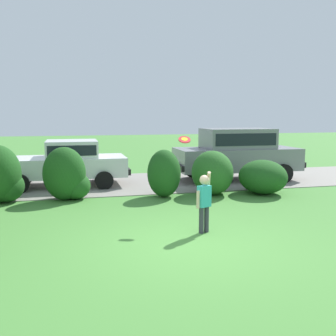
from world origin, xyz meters
TOP-DOWN VIEW (x-y plane):
  - ground_plane at (0.00, 0.00)m, footprint 80.00×80.00m
  - driveway_strip at (0.00, 6.89)m, footprint 28.00×4.40m
  - shrub_near_tree at (-4.02, 4.69)m, footprint 1.32×1.34m
  - shrub_centre_left at (-2.22, 4.62)m, footprint 1.33×1.08m
  - shrub_centre at (0.58, 4.36)m, footprint 0.99×1.07m
  - shrub_centre_right at (2.11, 4.40)m, footprint 1.24×1.47m
  - shrub_far_end at (3.65, 4.11)m, footprint 1.45×1.63m
  - parked_sedan at (-2.27, 6.89)m, footprint 4.40×2.11m
  - parked_suv at (3.88, 6.65)m, footprint 4.71×2.12m
  - child_thrower at (0.55, 0.65)m, footprint 0.39×0.37m
  - frisbee at (0.44, 1.75)m, footprint 0.29×0.26m

SIDE VIEW (x-z plane):
  - ground_plane at x=0.00m, z-range 0.00..0.00m
  - driveway_strip at x=0.00m, z-range 0.00..0.02m
  - shrub_far_end at x=3.65m, z-range 0.00..1.05m
  - shrub_centre_right at x=2.11m, z-range -0.06..1.29m
  - shrub_centre_left at x=-2.22m, z-range -0.08..1.44m
  - shrub_centre at x=0.58m, z-range 0.00..1.41m
  - shrub_near_tree at x=-4.02m, z-range -0.09..1.52m
  - child_thrower at x=0.55m, z-range 0.07..1.36m
  - parked_sedan at x=-2.27m, z-range 0.07..1.63m
  - parked_suv at x=3.88m, z-range 0.12..2.04m
  - frisbee at x=0.44m, z-range 1.78..1.95m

